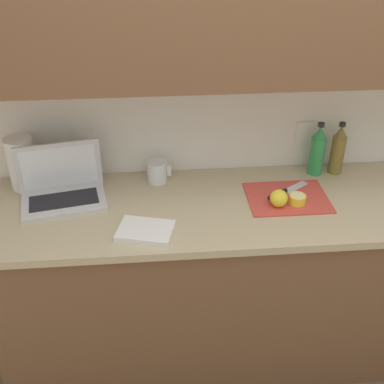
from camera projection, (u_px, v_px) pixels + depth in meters
ground_plane at (255, 341)px, 2.64m from camera, size 12.00×12.00×0.00m
wall_back at (268, 41)px, 2.03m from camera, size 5.20×0.38×2.60m
counter_unit at (265, 276)px, 2.40m from camera, size 2.55×0.65×0.91m
laptop at (62, 187)px, 2.15m from camera, size 0.41×0.30×0.25m
cutting_board at (287, 198)px, 2.18m from camera, size 0.36×0.28×0.01m
knife at (282, 193)px, 2.19m from camera, size 0.22×0.16×0.02m
lemon_half_cut at (297, 199)px, 2.13m from camera, size 0.08×0.08×0.04m
lemon_whole_beside at (279, 198)px, 2.10m from camera, size 0.08×0.08×0.08m
bottle_green_soda at (338, 150)px, 2.33m from camera, size 0.07×0.07×0.27m
bottle_oil_tall at (317, 151)px, 2.32m from camera, size 0.07×0.07×0.27m
measuring_cup at (157, 172)px, 2.29m from camera, size 0.11×0.09×0.10m
paper_towel_roll at (22, 164)px, 2.20m from camera, size 0.13×0.13×0.25m
dish_towel at (145, 231)px, 1.95m from camera, size 0.25×0.21×0.02m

